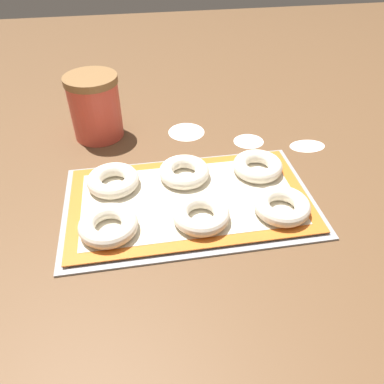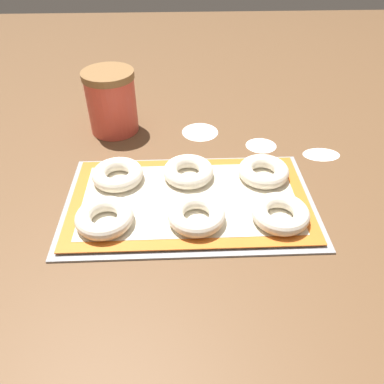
{
  "view_description": "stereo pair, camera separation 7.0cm",
  "coord_description": "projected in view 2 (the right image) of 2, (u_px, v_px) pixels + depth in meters",
  "views": [
    {
      "loc": [
        -0.09,
        -0.53,
        0.48
      ],
      "look_at": [
        0.0,
        0.01,
        0.03
      ],
      "focal_mm": 35.0,
      "sensor_mm": 36.0,
      "label": 1
    },
    {
      "loc": [
        -0.02,
        -0.54,
        0.48
      ],
      "look_at": [
        0.0,
        0.01,
        0.03
      ],
      "focal_mm": 35.0,
      "sensor_mm": 36.0,
      "label": 2
    }
  ],
  "objects": [
    {
      "name": "bagel_back_right",
      "position": [
        264.0,
        171.0,
        0.76
      ],
      "size": [
        0.1,
        0.1,
        0.03
      ],
      "color": "silver",
      "rests_on": "baking_mat"
    },
    {
      "name": "bagel_front_right",
      "position": [
        281.0,
        213.0,
        0.66
      ],
      "size": [
        0.1,
        0.1,
        0.03
      ],
      "color": "silver",
      "rests_on": "baking_mat"
    },
    {
      "name": "flour_canister",
      "position": [
        112.0,
        102.0,
        0.89
      ],
      "size": [
        0.12,
        0.12,
        0.15
      ],
      "color": "#DB4C3D",
      "rests_on": "ground_plane"
    },
    {
      "name": "flour_patch_far",
      "position": [
        261.0,
        145.0,
        0.88
      ],
      "size": [
        0.07,
        0.07,
        0.0
      ],
      "color": "white",
      "rests_on": "ground_plane"
    },
    {
      "name": "bagel_front_center",
      "position": [
        196.0,
        215.0,
        0.66
      ],
      "size": [
        0.1,
        0.1,
        0.03
      ],
      "color": "silver",
      "rests_on": "baking_mat"
    },
    {
      "name": "flour_patch_side",
      "position": [
        200.0,
        132.0,
        0.93
      ],
      "size": [
        0.09,
        0.09,
        0.0
      ],
      "color": "white",
      "rests_on": "ground_plane"
    },
    {
      "name": "baking_tray",
      "position": [
        192.0,
        201.0,
        0.72
      ],
      "size": [
        0.48,
        0.28,
        0.01
      ],
      "color": "#93969B",
      "rests_on": "ground_plane"
    },
    {
      "name": "bagel_back_center",
      "position": [
        188.0,
        171.0,
        0.76
      ],
      "size": [
        0.1,
        0.1,
        0.03
      ],
      "color": "silver",
      "rests_on": "baking_mat"
    },
    {
      "name": "baking_mat",
      "position": [
        192.0,
        198.0,
        0.72
      ],
      "size": [
        0.45,
        0.26,
        0.0
      ],
      "color": "orange",
      "rests_on": "baking_tray"
    },
    {
      "name": "ground_plane",
      "position": [
        190.0,
        205.0,
        0.72
      ],
      "size": [
        2.8,
        2.8,
        0.0
      ],
      "primitive_type": "plane",
      "color": "brown"
    },
    {
      "name": "bagel_front_left",
      "position": [
        104.0,
        218.0,
        0.65
      ],
      "size": [
        0.1,
        0.1,
        0.03
      ],
      "color": "silver",
      "rests_on": "baking_mat"
    },
    {
      "name": "bagel_back_left",
      "position": [
        118.0,
        174.0,
        0.75
      ],
      "size": [
        0.1,
        0.1,
        0.03
      ],
      "color": "silver",
      "rests_on": "baking_mat"
    },
    {
      "name": "flour_patch_near",
      "position": [
        321.0,
        154.0,
        0.85
      ],
      "size": [
        0.08,
        0.05,
        0.0
      ],
      "color": "white",
      "rests_on": "ground_plane"
    }
  ]
}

